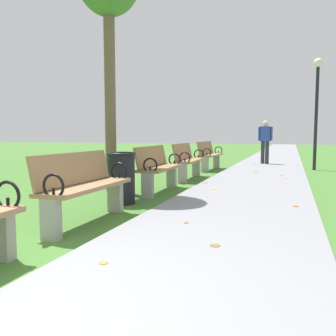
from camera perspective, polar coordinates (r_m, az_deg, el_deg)
name	(u,v)px	position (r m, az deg, el deg)	size (l,w,h in m)	color
paved_walkway	(276,156)	(19.68, 16.86, 1.92)	(2.35, 44.00, 0.02)	gray
park_bench_2	(84,186)	(4.62, -13.29, -2.76)	(0.48, 1.60, 0.90)	#93704C
park_bench_3	(158,167)	(6.98, -1.58, 0.11)	(0.53, 1.62, 0.90)	#93704C
park_bench_4	(188,160)	(8.98, 3.20, 1.29)	(0.53, 1.62, 0.90)	#93704C
park_bench_5	(210,155)	(11.39, 6.66, 2.14)	(0.52, 1.61, 0.90)	#93704C
pedestrian_walking	(265,140)	(13.99, 15.28, 4.40)	(0.53, 0.22, 1.62)	#2D2D38
trash_bin	(121,178)	(5.85, -7.48, -1.57)	(0.48, 0.48, 0.84)	black
lamp_post	(317,96)	(12.26, 22.72, 10.52)	(0.28, 0.28, 3.48)	black
scattered_leaves	(203,189)	(7.37, 5.64, -3.31)	(4.64, 12.22, 0.02)	#BC842D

